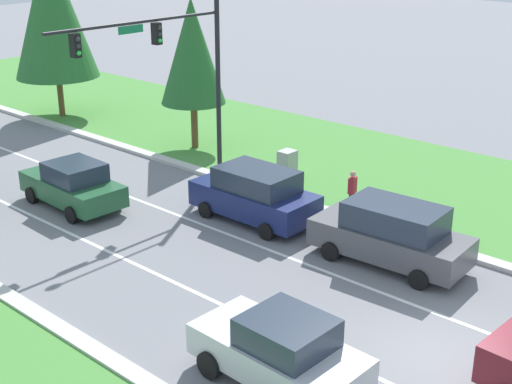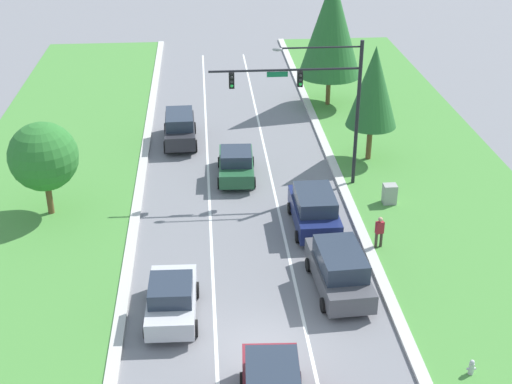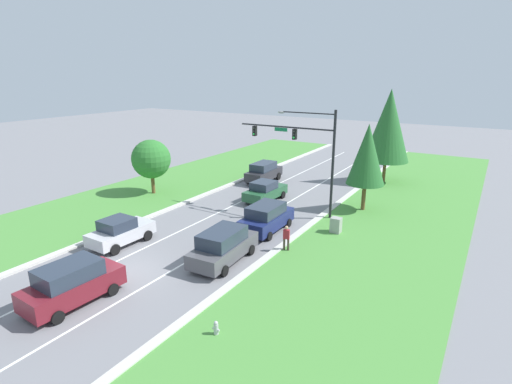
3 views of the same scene
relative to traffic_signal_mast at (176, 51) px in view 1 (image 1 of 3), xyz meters
The scene contains 11 objects.
ground_plane 15.60m from the traffic_signal_mast, 106.14° to the right, with size 160.00×160.00×0.00m, color slate.
lane_stripe_inner_right 15.23m from the traffic_signal_mast, 99.15° to the right, with size 0.14×81.00×0.01m.
traffic_signal_mast is the anchor object (origin of this frame).
forest_sedan 6.40m from the traffic_signal_mast, 162.83° to the left, with size 2.26×4.56×1.77m.
graphite_suv 11.10m from the traffic_signal_mast, 92.48° to the right, with size 2.42×5.07×2.00m.
silver_sedan 14.60m from the traffic_signal_mast, 123.12° to the right, with size 2.20×4.29×1.81m.
navy_suv 6.50m from the traffic_signal_mast, 98.35° to the right, with size 2.27×4.70×1.95m.
utility_cabinet 6.64m from the traffic_signal_mast, 35.08° to the right, with size 0.70×0.60×1.15m.
pedestrian 8.56m from the traffic_signal_mast, 73.46° to the right, with size 0.42×0.30×1.69m.
conifer_near_right_tree 13.25m from the traffic_signal_mast, 76.85° to the left, with size 4.42×4.42×9.31m.
conifer_far_right_tree 5.07m from the traffic_signal_mast, 39.78° to the left, with size 2.99×2.99×7.02m.
Camera 1 is at (-14.33, -6.47, 10.16)m, focal length 50.00 mm.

